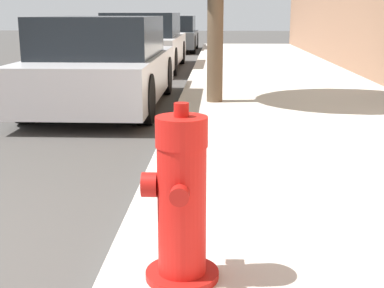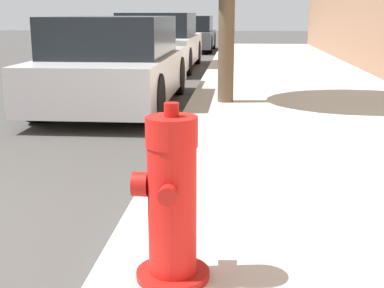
{
  "view_description": "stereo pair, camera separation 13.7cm",
  "coord_description": "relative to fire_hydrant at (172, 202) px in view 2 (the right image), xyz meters",
  "views": [
    {
      "loc": [
        2.34,
        -2.53,
        1.41
      ],
      "look_at": [
        2.17,
        1.06,
        0.52
      ],
      "focal_mm": 50.0,
      "sensor_mm": 36.0,
      "label": 1
    },
    {
      "loc": [
        2.48,
        -2.52,
        1.41
      ],
      "look_at": [
        2.17,
        1.06,
        0.52
      ],
      "focal_mm": 50.0,
      "sensor_mm": 36.0,
      "label": 2
    }
  ],
  "objects": [
    {
      "name": "parked_car_mid",
      "position": [
        -1.7,
        11.2,
        0.14
      ],
      "size": [
        1.85,
        4.56,
        1.39
      ],
      "color": "silver",
      "rests_on": "ground_plane"
    },
    {
      "name": "parked_car_near",
      "position": [
        -1.54,
        5.58,
        0.12
      ],
      "size": [
        1.76,
        4.21,
        1.35
      ],
      "color": "#B7B7BC",
      "rests_on": "ground_plane"
    },
    {
      "name": "parked_car_far",
      "position": [
        -1.56,
        17.69,
        0.09
      ],
      "size": [
        1.85,
        4.04,
        1.28
      ],
      "color": "#4C5156",
      "rests_on": "ground_plane"
    },
    {
      "name": "fire_hydrant",
      "position": [
        0.0,
        0.0,
        0.0
      ],
      "size": [
        0.37,
        0.36,
        0.87
      ],
      "color": "#A91511",
      "rests_on": "sidewalk_slab"
    }
  ]
}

